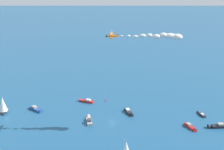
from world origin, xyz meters
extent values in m
plane|color=#1E517A|center=(0.00, 0.00, 0.00)|extent=(2000.00, 2000.00, 0.00)
cube|color=black|center=(-0.52, -15.80, 0.66)|extent=(8.24, 6.82, 1.31)
cone|color=black|center=(-4.66, -12.95, 0.66)|extent=(3.22, 3.35, 2.63)
cube|color=silver|center=(-0.02, -16.15, 1.80)|extent=(3.56, 3.36, 0.98)
cube|color=black|center=(-38.74, -40.02, 0.47)|extent=(5.92, 4.81, 0.94)
cone|color=black|center=(-35.75, -42.00, 0.47)|extent=(2.29, 2.39, 1.88)
cube|color=silver|center=(-39.10, -39.78, 1.29)|extent=(2.54, 2.39, 0.70)
cube|color=black|center=(-51.66, -32.03, 0.71)|extent=(8.51, 8.11, 1.43)
cone|color=black|center=(-47.63, -28.35, 0.71)|extent=(3.61, 3.64, 2.85)
cube|color=gray|center=(-52.15, -32.48, 1.96)|extent=(3.84, 3.79, 1.07)
cube|color=#B21E1E|center=(-38.24, -21.87, 0.60)|extent=(7.71, 5.95, 1.21)
cone|color=#B21E1E|center=(-42.20, -19.50, 0.60)|extent=(2.90, 3.06, 2.41)
cube|color=gray|center=(-37.76, -22.17, 1.66)|extent=(3.26, 3.01, 0.91)
cylinder|color=#B2B2B7|center=(-26.81, 25.24, 6.48)|extent=(0.14, 0.14, 10.42)
cone|color=white|center=(-27.90, 25.53, 5.96)|extent=(6.11, 6.11, 8.86)
ellipsoid|color=black|center=(60.92, 32.11, 0.64)|extent=(8.73, 7.65, 1.28)
cylinder|color=#B2B2B7|center=(61.46, 31.69, 6.52)|extent=(0.14, 0.14, 10.48)
cone|color=white|center=(60.56, 32.40, 5.99)|extent=(7.04, 7.04, 8.91)
cube|color=#B21E1E|center=(30.24, -11.69, 0.66)|extent=(8.65, 5.09, 1.32)
cone|color=#B21E1E|center=(35.02, -10.10, 0.66)|extent=(2.83, 3.17, 2.64)
cube|color=silver|center=(29.65, -11.88, 1.81)|extent=(3.40, 2.91, 0.99)
cube|color=#9E9993|center=(10.07, 8.71, 0.70)|extent=(8.43, 7.93, 1.40)
cone|color=#9E9993|center=(14.09, 5.14, 0.70)|extent=(3.55, 3.59, 2.81)
cube|color=#38383D|center=(9.58, 9.15, 1.93)|extent=(3.79, 3.72, 1.05)
cube|color=#23478C|center=(48.72, 17.73, 0.71)|extent=(8.97, 3.18, 1.42)
cone|color=#23478C|center=(43.30, 17.94, 0.71)|extent=(2.38, 2.92, 2.84)
cube|color=gray|center=(49.38, 17.70, 1.95)|extent=(3.19, 2.39, 1.06)
sphere|color=red|center=(21.71, -20.80, 0.39)|extent=(1.10, 1.10, 1.10)
cylinder|color=black|center=(21.71, -20.80, 1.44)|extent=(0.08, 0.08, 1.00)
cylinder|color=orange|center=(0.00, 0.00, 50.65)|extent=(5.65, 4.66, 0.95)
cylinder|color=black|center=(2.30, 1.77, 50.65)|extent=(1.12, 1.21, 1.06)
cylinder|color=#4C4C51|center=(2.63, 2.02, 50.65)|extent=(1.52, 1.95, 2.43)
cube|color=orange|center=(0.25, 0.17, 50.38)|extent=(5.42, 6.50, 0.53)
cube|color=orange|center=(0.19, 0.24, 52.00)|extent=(5.42, 6.50, 0.53)
cylinder|color=black|center=(-1.32, 2.20, 51.05)|extent=(0.20, 0.21, 1.62)
cylinder|color=black|center=(-0.33, 0.92, 51.14)|extent=(0.20, 0.21, 1.62)
cylinder|color=black|center=(0.77, -0.50, 51.24)|extent=(0.20, 0.21, 1.62)
cylinder|color=black|center=(1.75, -1.79, 51.33)|extent=(0.20, 0.21, 1.62)
cube|color=orange|center=(-2.28, -1.71, 51.20)|extent=(0.97, 0.80, 1.20)
cube|color=orange|center=(-2.26, -1.74, 50.65)|extent=(2.24, 2.53, 0.22)
cylinder|color=black|center=(0.12, 1.15, 49.60)|extent=(0.57, 0.49, 0.61)
cylinder|color=black|center=(1.22, -0.27, 49.70)|extent=(0.57, 0.49, 0.61)
cylinder|color=#262628|center=(0.17, 0.26, 52.45)|extent=(0.14, 0.15, 0.90)
cylinder|color=white|center=(0.11, 0.34, 52.44)|extent=(0.21, 0.22, 0.79)
cylinder|color=white|center=(0.24, 0.19, 52.45)|extent=(0.21, 0.22, 0.79)
cube|color=white|center=(0.15, 0.29, 53.10)|extent=(0.38, 0.41, 0.54)
sphere|color=#9E7051|center=(0.14, 0.31, 53.48)|extent=(0.21, 0.21, 0.21)
cylinder|color=white|center=(-0.03, 0.54, 53.52)|extent=(0.28, 0.33, 0.56)
cylinder|color=white|center=(0.31, 0.09, 53.55)|extent=(0.31, 0.37, 0.53)
ellipsoid|color=silver|center=(-3.91, -3.16, 50.72)|extent=(1.83, 1.73, 0.87)
ellipsoid|color=silver|center=(-7.11, -5.02, 50.73)|extent=(2.54, 2.50, 1.45)
ellipsoid|color=silver|center=(-9.73, -7.62, 50.45)|extent=(3.23, 3.05, 1.52)
ellipsoid|color=silver|center=(-12.93, -9.47, 50.91)|extent=(4.25, 4.04, 2.05)
ellipsoid|color=silver|center=(-15.59, -12.03, 51.03)|extent=(3.97, 3.89, 2.23)
ellipsoid|color=silver|center=(-18.67, -14.04, 50.43)|extent=(5.24, 5.03, 2.67)
ellipsoid|color=silver|center=(-21.21, -16.74, 51.10)|extent=(5.43, 5.23, 2.82)
ellipsoid|color=silver|center=(-24.15, -18.92, 50.62)|extent=(6.86, 6.52, 3.32)
ellipsoid|color=silver|center=(-27.48, -20.60, 50.25)|extent=(6.78, 6.57, 3.62)
camera|label=1|loc=(-86.56, 111.40, 76.73)|focal=43.35mm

